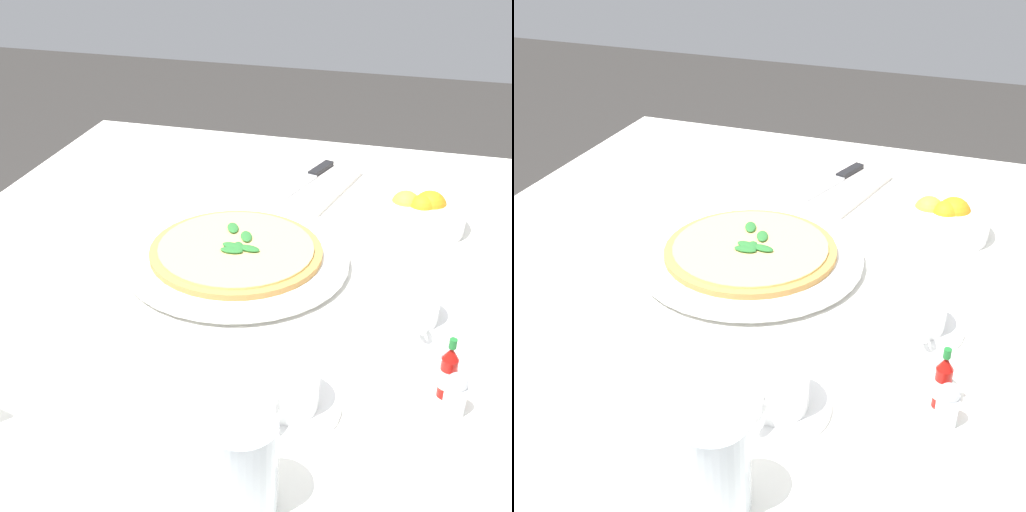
% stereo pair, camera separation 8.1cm
% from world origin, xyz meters
% --- Properties ---
extents(dining_table, '(1.17, 1.17, 0.75)m').
position_xyz_m(dining_table, '(0.00, 0.00, 0.62)').
color(dining_table, white).
rests_on(dining_table, ground_plane).
extents(pizza_plate, '(0.36, 0.36, 0.02)m').
position_xyz_m(pizza_plate, '(0.00, -0.07, 0.76)').
color(pizza_plate, white).
rests_on(pizza_plate, dining_table).
extents(pizza, '(0.27, 0.27, 0.02)m').
position_xyz_m(pizza, '(0.00, -0.07, 0.78)').
color(pizza, '#C68E47').
rests_on(pizza, pizza_plate).
extents(coffee_cup_right_edge, '(0.13, 0.13, 0.07)m').
position_xyz_m(coffee_cup_right_edge, '(0.31, 0.09, 0.78)').
color(coffee_cup_right_edge, white).
rests_on(coffee_cup_right_edge, dining_table).
extents(coffee_cup_back_corner, '(0.13, 0.13, 0.06)m').
position_xyz_m(coffee_cup_back_corner, '(0.09, 0.21, 0.78)').
color(coffee_cup_back_corner, white).
rests_on(coffee_cup_back_corner, dining_table).
extents(water_glass_near_right, '(0.07, 0.07, 0.11)m').
position_xyz_m(water_glass_near_right, '(0.46, 0.08, 0.80)').
color(water_glass_near_right, white).
rests_on(water_glass_near_right, dining_table).
extents(napkin_folded, '(0.24, 0.18, 0.02)m').
position_xyz_m(napkin_folded, '(-0.32, -0.01, 0.76)').
color(napkin_folded, white).
rests_on(napkin_folded, dining_table).
extents(dinner_knife, '(0.19, 0.08, 0.01)m').
position_xyz_m(dinner_knife, '(-0.32, -0.01, 0.77)').
color(dinner_knife, silver).
rests_on(dinner_knife, napkin_folded).
extents(citrus_bowl, '(0.15, 0.15, 0.07)m').
position_xyz_m(citrus_bowl, '(-0.21, 0.21, 0.78)').
color(citrus_bowl, white).
rests_on(citrus_bowl, dining_table).
extents(hot_sauce_bottle, '(0.02, 0.02, 0.08)m').
position_xyz_m(hot_sauce_bottle, '(0.23, 0.27, 0.78)').
color(hot_sauce_bottle, '#B7140F').
rests_on(hot_sauce_bottle, dining_table).
extents(salt_shaker, '(0.03, 0.03, 0.06)m').
position_xyz_m(salt_shaker, '(0.26, 0.28, 0.78)').
color(salt_shaker, white).
rests_on(salt_shaker, dining_table).
extents(pepper_shaker, '(0.03, 0.03, 0.06)m').
position_xyz_m(pepper_shaker, '(0.21, 0.26, 0.78)').
color(pepper_shaker, white).
rests_on(pepper_shaker, dining_table).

